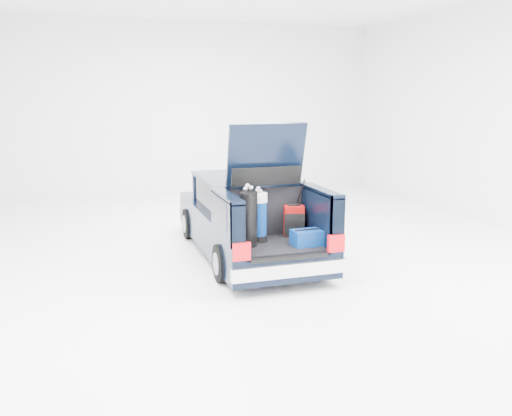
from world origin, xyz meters
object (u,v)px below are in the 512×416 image
object	(u,v)px
black_golf_bag	(249,219)
blue_golf_bag	(259,217)
car	(246,218)
red_suitcase	(294,221)
blue_duffel	(308,237)

from	to	relation	value
black_golf_bag	blue_golf_bag	bearing A→B (deg)	54.42
car	red_suitcase	distance (m)	1.34
car	black_golf_bag	size ratio (longest dim) A/B	4.79
car	black_golf_bag	bearing A→B (deg)	-105.20
car	red_suitcase	xyz separation A→B (m)	(0.46, -1.25, 0.18)
car	blue_golf_bag	world-z (taller)	car
black_golf_bag	car	bearing A→B (deg)	83.80
car	blue_golf_bag	distance (m)	1.43
red_suitcase	car	bearing A→B (deg)	124.50
blue_golf_bag	blue_duffel	xyz separation A→B (m)	(0.66, -0.44, -0.28)
black_golf_bag	blue_duffel	world-z (taller)	black_golf_bag
car	blue_duffel	size ratio (longest dim) A/B	9.09
blue_duffel	car	bearing A→B (deg)	101.75
car	red_suitcase	size ratio (longest dim) A/B	8.63
car	blue_duffel	bearing A→B (deg)	-75.68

